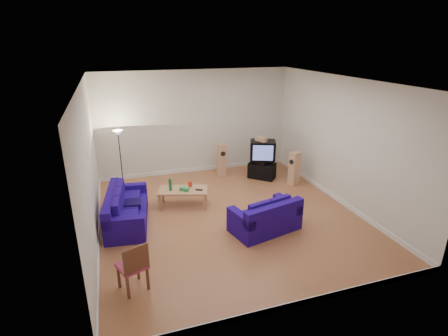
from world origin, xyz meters
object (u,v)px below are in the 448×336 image
object	(u,v)px
television	(263,150)
sofa_three_seat	(125,212)
tv_stand	(262,171)
coffee_table	(183,191)
sofa_loveseat	(266,219)

from	to	relation	value
television	sofa_three_seat	bearing A→B (deg)	-136.53
tv_stand	television	distance (m)	0.64
coffee_table	sofa_three_seat	bearing A→B (deg)	-161.72
sofa_loveseat	tv_stand	world-z (taller)	sofa_loveseat
sofa_three_seat	coffee_table	distance (m)	1.55
television	coffee_table	bearing A→B (deg)	-134.87
sofa_three_seat	coffee_table	bearing A→B (deg)	115.84
tv_stand	sofa_three_seat	bearing A→B (deg)	-116.11
sofa_loveseat	coffee_table	xyz separation A→B (m)	(-1.49, 1.82, 0.11)
sofa_loveseat	tv_stand	distance (m)	3.17
sofa_three_seat	television	distance (m)	4.53
sofa_loveseat	sofa_three_seat	bearing A→B (deg)	142.25
sofa_three_seat	tv_stand	xyz separation A→B (m)	(4.16, 1.60, -0.04)
sofa_loveseat	tv_stand	size ratio (longest dim) A/B	2.09
tv_stand	television	bearing A→B (deg)	110.73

